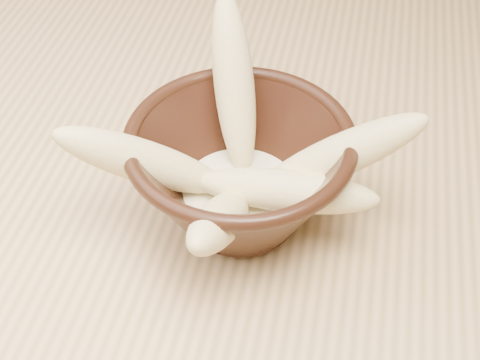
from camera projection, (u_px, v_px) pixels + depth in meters
name	position (u px, v px, depth m)	size (l,w,h in m)	color
table	(53.00, 186.00, 0.74)	(1.20, 0.80, 0.75)	tan
bowl	(240.00, 173.00, 0.56)	(0.19, 0.19, 0.10)	black
milk_puddle	(240.00, 193.00, 0.58)	(0.11, 0.11, 0.01)	#F3EAC3
banana_upright	(234.00, 83.00, 0.58)	(0.04, 0.04, 0.16)	tan
banana_left	(145.00, 162.00, 0.54)	(0.04, 0.04, 0.16)	tan
banana_right	(338.00, 156.00, 0.54)	(0.04, 0.04, 0.16)	tan
banana_across	(286.00, 191.00, 0.54)	(0.04, 0.04, 0.15)	tan
banana_front	(219.00, 222.00, 0.51)	(0.04, 0.04, 0.12)	tan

